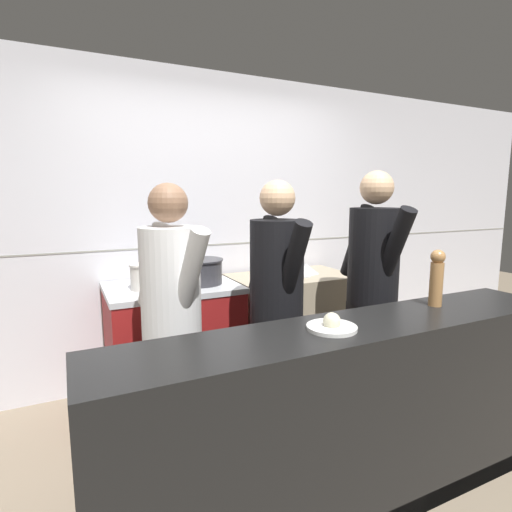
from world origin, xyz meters
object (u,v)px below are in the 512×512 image
at_px(chef_line, 373,281).
at_px(chef_sous, 277,298).
at_px(plated_dish_main, 332,325).
at_px(stock_pot, 146,276).
at_px(mixing_bowl_steel, 307,269).
at_px(chef_head_cook, 172,313).
at_px(oven_range, 174,343).
at_px(chefs_knife, 286,279).
at_px(sauce_pot, 200,271).
at_px(pepper_mill, 437,277).

bearing_deg(chef_line, chef_sous, -176.23).
bearing_deg(plated_dish_main, stock_pot, 112.21).
distance_m(mixing_bowl_steel, plated_dish_main, 1.70).
relative_size(chef_head_cook, chef_sous, 0.98).
distance_m(stock_pot, chef_head_cook, 0.70).
relative_size(oven_range, stock_pot, 4.07).
xyz_separation_m(chefs_knife, chef_sous, (-0.44, -0.62, 0.03)).
bearing_deg(chef_sous, stock_pot, 135.14).
xyz_separation_m(oven_range, chefs_knife, (0.92, -0.13, 0.44)).
bearing_deg(mixing_bowl_steel, stock_pot, -177.39).
distance_m(mixing_bowl_steel, chef_head_cook, 1.59).
distance_m(sauce_pot, chef_line, 1.27).
height_order(plated_dish_main, chef_sous, chef_sous).
distance_m(pepper_mill, chef_sous, 0.94).
distance_m(sauce_pot, chef_head_cook, 0.80).
bearing_deg(pepper_mill, chef_head_cook, 154.27).
relative_size(oven_range, chef_line, 0.55).
bearing_deg(plated_dish_main, chef_line, 38.46).
relative_size(sauce_pot, plated_dish_main, 1.47).
xyz_separation_m(chef_head_cook, chef_line, (1.44, -0.04, 0.06)).
distance_m(stock_pot, chef_sous, 0.98).
bearing_deg(sauce_pot, chefs_knife, -6.18).
distance_m(pepper_mill, chef_head_cook, 1.50).
bearing_deg(pepper_mill, chefs_knife, 100.51).
bearing_deg(sauce_pot, oven_range, 166.95).
bearing_deg(oven_range, chef_head_cook, -104.08).
bearing_deg(chef_head_cook, chef_sous, -16.85).
distance_m(plated_dish_main, pepper_mill, 0.79).
relative_size(stock_pot, chef_line, 0.14).
xyz_separation_m(stock_pot, chefs_knife, (1.11, -0.08, -0.11)).
xyz_separation_m(stock_pot, pepper_mill, (1.35, -1.34, 0.12)).
bearing_deg(chef_head_cook, chef_line, -17.50).
relative_size(oven_range, sauce_pot, 2.77).
height_order(stock_pot, pepper_mill, pepper_mill).
bearing_deg(mixing_bowl_steel, oven_range, -179.02).
bearing_deg(chef_sous, chefs_knife, 56.22).
bearing_deg(oven_range, chef_line, -31.77).
bearing_deg(oven_range, mixing_bowl_steel, 0.98).
relative_size(mixing_bowl_steel, chef_head_cook, 0.13).
height_order(pepper_mill, chef_line, chef_line).
bearing_deg(chef_line, stock_pot, 158.89).
height_order(chef_sous, chef_line, chef_line).
bearing_deg(oven_range, plated_dish_main, -75.17).
bearing_deg(plated_dish_main, oven_range, 104.83).
xyz_separation_m(oven_range, stock_pot, (-0.19, -0.04, 0.55)).
bearing_deg(chef_head_cook, oven_range, 59.85).
relative_size(plated_dish_main, chef_sous, 0.14).
xyz_separation_m(mixing_bowl_steel, chefs_knife, (-0.29, -0.15, -0.03)).
bearing_deg(chefs_knife, chef_sous, -124.98).
height_order(plated_dish_main, pepper_mill, pepper_mill).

